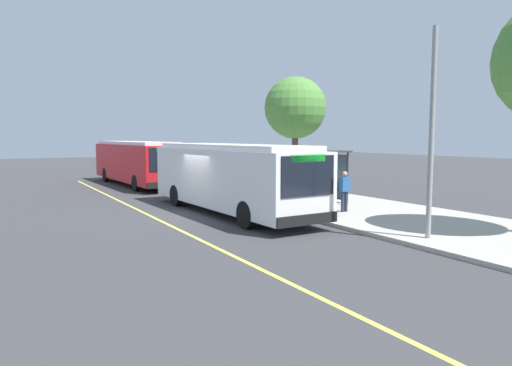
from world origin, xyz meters
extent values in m
plane|color=#38383A|center=(0.00, 0.00, 0.00)|extent=(120.00, 120.00, 0.00)
cube|color=#A8A399|center=(0.00, 6.00, 0.07)|extent=(44.00, 6.40, 0.15)
cube|color=#E0D64C|center=(0.00, -2.20, 0.00)|extent=(36.00, 0.14, 0.01)
cube|color=white|center=(0.60, 1.00, 1.55)|extent=(10.75, 2.91, 2.40)
cube|color=silver|center=(0.60, 1.00, 2.85)|extent=(9.89, 2.63, 0.20)
cube|color=black|center=(5.95, 1.18, 1.98)|extent=(0.11, 2.17, 1.34)
cube|color=black|center=(0.55, 2.29, 1.84)|extent=(9.39, 0.36, 1.06)
cube|color=#197259|center=(0.55, 2.29, 0.57)|extent=(10.14, 0.37, 0.28)
cube|color=#26D83F|center=(5.95, 1.18, 2.57)|extent=(0.08, 1.40, 0.24)
cube|color=black|center=(5.96, 1.18, 0.53)|extent=(0.16, 2.50, 0.36)
cylinder|color=black|center=(3.87, 2.27, 0.50)|extent=(1.01, 0.31, 1.00)
cylinder|color=black|center=(3.94, -0.04, 0.50)|extent=(1.01, 0.31, 1.00)
cylinder|color=black|center=(-2.64, 2.05, 0.50)|extent=(1.01, 0.31, 1.00)
cylinder|color=black|center=(-2.56, -0.26, 0.50)|extent=(1.01, 0.31, 1.00)
cube|color=red|center=(-13.06, 0.77, 1.55)|extent=(11.69, 2.96, 2.40)
cube|color=silver|center=(-13.06, 0.77, 2.85)|extent=(10.75, 2.67, 0.20)
cube|color=black|center=(-7.25, 0.97, 1.98)|extent=(0.12, 2.17, 1.34)
cube|color=black|center=(-13.11, 2.06, 1.84)|extent=(10.21, 0.40, 1.06)
cube|color=white|center=(-13.11, 2.06, 0.57)|extent=(11.02, 0.42, 0.28)
cube|color=#26D83F|center=(-7.24, 0.97, 2.57)|extent=(0.08, 1.40, 0.24)
cube|color=black|center=(-7.23, 0.97, 0.53)|extent=(0.17, 2.50, 0.36)
cylinder|color=black|center=(-9.51, 2.05, 0.50)|extent=(1.01, 0.32, 1.00)
cylinder|color=black|center=(-9.43, -0.26, 0.50)|extent=(1.01, 0.32, 1.00)
cylinder|color=black|center=(-16.58, 1.80, 0.50)|extent=(1.01, 0.32, 1.00)
cylinder|color=black|center=(-16.50, -0.51, 0.50)|extent=(1.01, 0.32, 1.00)
cylinder|color=#333338|center=(1.66, 6.60, 1.35)|extent=(0.10, 0.10, 2.40)
cylinder|color=#333338|center=(1.66, 5.30, 1.35)|extent=(0.10, 0.10, 2.40)
cylinder|color=#333338|center=(-0.94, 6.60, 1.35)|extent=(0.10, 0.10, 2.40)
cylinder|color=#333338|center=(-0.94, 5.30, 1.35)|extent=(0.10, 0.10, 2.40)
cube|color=#333338|center=(0.36, 5.95, 2.59)|extent=(2.90, 1.60, 0.08)
cube|color=#4C606B|center=(0.36, 6.60, 1.35)|extent=(2.47, 0.04, 2.16)
cube|color=navy|center=(-0.94, 5.95, 1.30)|extent=(0.06, 1.11, 1.82)
cube|color=brown|center=(0.31, 6.09, 0.60)|extent=(1.60, 0.44, 0.06)
cube|color=brown|center=(0.31, 6.33, 0.88)|extent=(1.60, 0.05, 0.44)
cube|color=#333338|center=(-0.41, 6.09, 0.38)|extent=(0.08, 0.40, 0.45)
cube|color=#333338|center=(1.03, 6.09, 0.38)|extent=(0.08, 0.40, 0.45)
cylinder|color=#333338|center=(2.39, 3.45, 1.55)|extent=(0.07, 0.07, 2.80)
cube|color=white|center=(2.39, 3.43, 2.65)|extent=(0.44, 0.03, 0.56)
cube|color=red|center=(2.39, 3.42, 2.65)|extent=(0.40, 0.01, 0.16)
cylinder|color=#282D47|center=(3.46, 4.98, 0.57)|extent=(0.14, 0.14, 0.85)
cylinder|color=#282D47|center=(3.46, 4.80, 0.57)|extent=(0.14, 0.14, 0.85)
cube|color=#265999|center=(3.46, 4.89, 1.31)|extent=(0.24, 0.40, 0.62)
sphere|color=tan|center=(3.46, 4.89, 1.73)|extent=(0.22, 0.22, 0.22)
cylinder|color=brown|center=(-3.70, 7.33, 1.87)|extent=(0.36, 0.36, 3.44)
sphere|color=#4C8438|center=(-3.70, 7.33, 4.90)|extent=(3.50, 3.50, 3.50)
cylinder|color=gray|center=(8.68, 3.77, 3.35)|extent=(0.16, 0.16, 6.40)
camera|label=1|loc=(18.32, -7.92, 3.27)|focal=32.73mm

